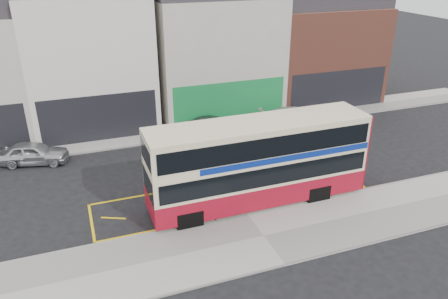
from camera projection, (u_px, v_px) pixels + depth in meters
name	position (u px, v px, depth m)	size (l,w,h in m)	color
ground	(243.00, 212.00, 21.14)	(120.00, 120.00, 0.00)	black
pavement	(264.00, 237.00, 19.15)	(40.00, 4.00, 0.15)	#A8A5A0
kerb	(247.00, 214.00, 20.79)	(40.00, 0.15, 0.15)	gray
far_pavement	(183.00, 130.00, 30.50)	(50.00, 3.00, 0.15)	#A8A5A0
road_markings	(232.00, 196.00, 22.50)	(14.00, 3.40, 0.01)	yellow
terrace_left	(88.00, 49.00, 29.99)	(8.00, 8.01, 11.80)	silver
terrace_green_shop	(212.00, 44.00, 32.91)	(9.00, 8.01, 11.30)	beige
terrace_right	(315.00, 43.00, 35.94)	(9.00, 8.01, 10.30)	#964C3C
double_decker_bus	(259.00, 161.00, 21.03)	(10.81, 2.53, 4.31)	beige
bus_stop_post	(216.00, 188.00, 19.56)	(0.68, 0.16, 2.75)	black
car_silver	(33.00, 153.00, 25.66)	(1.57, 3.91, 1.33)	#BABBC0
car_grey	(213.00, 127.00, 29.60)	(1.30, 3.73, 1.23)	#393B40
car_white	(296.00, 118.00, 30.68)	(2.10, 5.17, 1.50)	silver
street_tree_right	(267.00, 73.00, 32.51)	(2.18, 2.18, 4.70)	black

